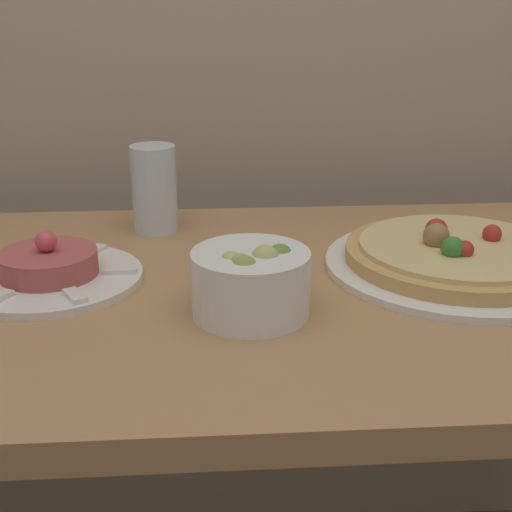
{
  "coord_description": "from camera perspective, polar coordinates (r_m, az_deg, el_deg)",
  "views": [
    {
      "loc": [
        -0.08,
        -0.49,
        1.08
      ],
      "look_at": [
        -0.02,
        0.31,
        0.78
      ],
      "focal_mm": 50.0,
      "sensor_mm": 36.0,
      "label": 1
    }
  ],
  "objects": [
    {
      "name": "drinking_glass",
      "position": [
        1.06,
        -8.14,
        5.33
      ],
      "size": [
        0.07,
        0.07,
        0.13
      ],
      "color": "silver",
      "rests_on": "dining_table"
    },
    {
      "name": "dining_table",
      "position": [
        0.93,
        1.27,
        -8.62
      ],
      "size": [
        1.25,
        0.64,
        0.74
      ],
      "color": "#AD7F51",
      "rests_on": "ground_plane"
    },
    {
      "name": "tartare_plate",
      "position": [
        0.91,
        -16.21,
        -1.14
      ],
      "size": [
        0.23,
        0.23,
        0.07
      ],
      "color": "white",
      "rests_on": "dining_table"
    },
    {
      "name": "small_bowl",
      "position": [
        0.78,
        -0.4,
        -2.07
      ],
      "size": [
        0.13,
        0.13,
        0.08
      ],
      "color": "white",
      "rests_on": "dining_table"
    },
    {
      "name": "pizza_plate",
      "position": [
        0.95,
        15.84,
        -0.06
      ],
      "size": [
        0.34,
        0.34,
        0.06
      ],
      "color": "white",
      "rests_on": "dining_table"
    }
  ]
}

